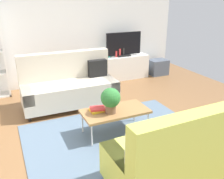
# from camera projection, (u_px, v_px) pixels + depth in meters

# --- Properties ---
(ground_plane) EXTENTS (7.68, 7.68, 0.00)m
(ground_plane) POSITION_uv_depth(u_px,v_px,m) (104.00, 131.00, 4.31)
(ground_plane) COLOR brown
(wall_far) EXTENTS (6.40, 0.12, 2.90)m
(wall_far) POSITION_uv_depth(u_px,v_px,m) (60.00, 27.00, 6.17)
(wall_far) COLOR white
(wall_far) RESTS_ON ground_plane
(area_rug) EXTENTS (2.90, 2.20, 0.01)m
(area_rug) POSITION_uv_depth(u_px,v_px,m) (118.00, 139.00, 4.06)
(area_rug) COLOR slate
(area_rug) RESTS_ON ground_plane
(couch_beige) EXTENTS (1.91, 0.86, 1.10)m
(couch_beige) POSITION_uv_depth(u_px,v_px,m) (69.00, 86.00, 5.16)
(couch_beige) COLOR beige
(couch_beige) RESTS_ON ground_plane
(couch_green) EXTENTS (1.92, 0.89, 1.10)m
(couch_green) POSITION_uv_depth(u_px,v_px,m) (187.00, 151.00, 3.00)
(couch_green) COLOR #C1CC51
(couch_green) RESTS_ON ground_plane
(coffee_table) EXTENTS (1.10, 0.56, 0.42)m
(coffee_table) POSITION_uv_depth(u_px,v_px,m) (115.00, 112.00, 4.11)
(coffee_table) COLOR #9E7042
(coffee_table) RESTS_ON ground_plane
(tv_console) EXTENTS (1.40, 0.44, 0.64)m
(tv_console) POSITION_uv_depth(u_px,v_px,m) (123.00, 67.00, 6.90)
(tv_console) COLOR silver
(tv_console) RESTS_ON ground_plane
(tv) EXTENTS (1.00, 0.20, 0.64)m
(tv) POSITION_uv_depth(u_px,v_px,m) (124.00, 45.00, 6.66)
(tv) COLOR black
(tv) RESTS_ON tv_console
(storage_trunk) EXTENTS (0.52, 0.40, 0.44)m
(storage_trunk) POSITION_uv_depth(u_px,v_px,m) (158.00, 67.00, 7.28)
(storage_trunk) COLOR #4C5666
(storage_trunk) RESTS_ON ground_plane
(potted_plant) EXTENTS (0.32, 0.32, 0.42)m
(potted_plant) POSITION_uv_depth(u_px,v_px,m) (111.00, 99.00, 3.94)
(potted_plant) COLOR brown
(potted_plant) RESTS_ON coffee_table
(table_book_0) EXTENTS (0.25, 0.19, 0.03)m
(table_book_0) POSITION_uv_depth(u_px,v_px,m) (98.00, 110.00, 4.07)
(table_book_0) COLOR gold
(table_book_0) RESTS_ON coffee_table
(table_book_1) EXTENTS (0.27, 0.23, 0.03)m
(table_book_1) POSITION_uv_depth(u_px,v_px,m) (98.00, 108.00, 4.06)
(table_book_1) COLOR red
(table_book_1) RESTS_ON table_book_0
(vase_0) EXTENTS (0.10, 0.10, 0.15)m
(vase_0) POSITION_uv_depth(u_px,v_px,m) (103.00, 55.00, 6.58)
(vase_0) COLOR #4C72B2
(vase_0) RESTS_ON tv_console
(vase_1) EXTENTS (0.13, 0.13, 0.19)m
(vase_1) POSITION_uv_depth(u_px,v_px,m) (108.00, 53.00, 6.63)
(vase_1) COLOR #33B29E
(vase_1) RESTS_ON tv_console
(bottle_0) EXTENTS (0.05, 0.05, 0.17)m
(bottle_0) POSITION_uv_depth(u_px,v_px,m) (116.00, 54.00, 6.64)
(bottle_0) COLOR red
(bottle_0) RESTS_ON tv_console
(bottle_1) EXTENTS (0.06, 0.06, 0.21)m
(bottle_1) POSITION_uv_depth(u_px,v_px,m) (120.00, 53.00, 6.67)
(bottle_1) COLOR red
(bottle_1) RESTS_ON tv_console
(bottle_2) EXTENTS (0.06, 0.06, 0.23)m
(bottle_2) POSITION_uv_depth(u_px,v_px,m) (123.00, 52.00, 6.71)
(bottle_2) COLOR #262626
(bottle_2) RESTS_ON tv_console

